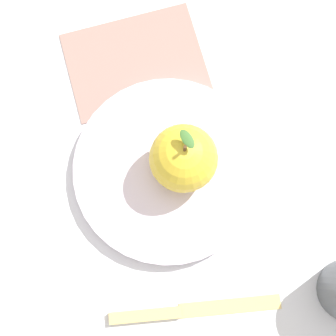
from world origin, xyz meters
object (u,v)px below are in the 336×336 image
dinner_plate (168,169)px  linen_napkin (135,62)px  apple (183,158)px  knife (178,311)px

dinner_plate → linen_napkin: (0.14, 0.08, -0.01)m
dinner_plate → apple: bearing=-66.3°
linen_napkin → apple: bearing=-143.1°
dinner_plate → linen_napkin: 0.16m
knife → linen_napkin: bearing=24.0°
knife → linen_napkin: 0.34m
apple → linen_napkin: apple is taller
dinner_plate → apple: 0.05m
knife → dinner_plate: bearing=18.2°
dinner_plate → linen_napkin: bearing=30.5°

